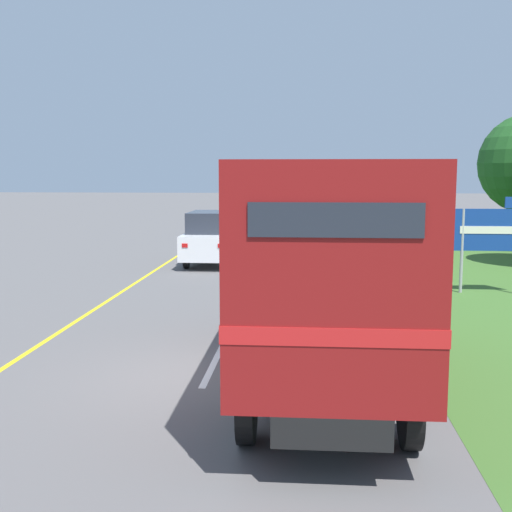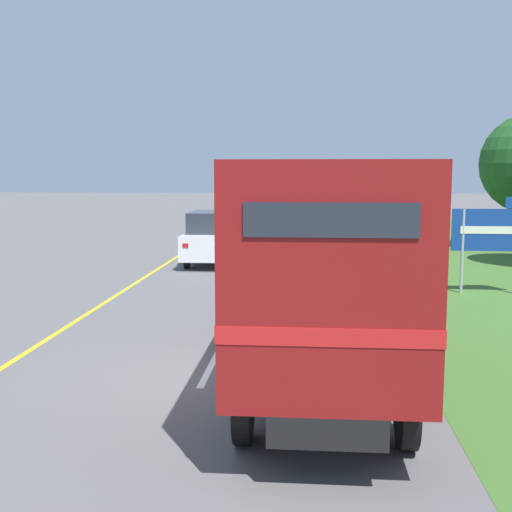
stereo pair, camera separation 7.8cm
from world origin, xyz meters
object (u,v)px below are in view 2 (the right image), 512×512
(horse_trailer_truck, at_px, (322,265))
(lead_car_black_ahead, at_px, (309,222))
(delineator_post, at_px, (430,316))
(highway_sign, at_px, (492,232))
(lead_car_white, at_px, (212,238))

(horse_trailer_truck, distance_m, lead_car_black_ahead, 22.97)
(delineator_post, bearing_deg, horse_trailer_truck, -126.73)
(highway_sign, bearing_deg, delineator_post, -116.31)
(lead_car_black_ahead, xyz_separation_m, delineator_post, (2.52, -19.84, -0.43))
(lead_car_black_ahead, bearing_deg, horse_trailer_truck, -89.48)
(lead_car_white, distance_m, delineator_post, 12.38)
(horse_trailer_truck, height_order, lead_car_black_ahead, horse_trailer_truck)
(lead_car_black_ahead, xyz_separation_m, highway_sign, (5.20, -14.43, 0.83))
(highway_sign, distance_m, delineator_post, 6.17)
(horse_trailer_truck, relative_size, highway_sign, 2.84)
(lead_car_white, distance_m, lead_car_black_ahead, 9.84)
(highway_sign, xyz_separation_m, delineator_post, (-2.68, -5.41, -1.26))
(lead_car_white, relative_size, highway_sign, 1.57)
(horse_trailer_truck, height_order, lead_car_white, horse_trailer_truck)
(lead_car_black_ahead, relative_size, delineator_post, 4.33)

